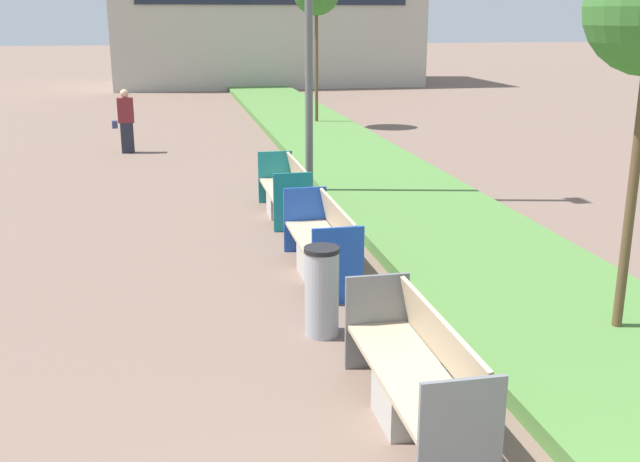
{
  "coord_description": "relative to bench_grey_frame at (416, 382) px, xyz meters",
  "views": [
    {
      "loc": [
        -0.96,
        -2.27,
        3.29
      ],
      "look_at": [
        0.9,
        6.86,
        0.6
      ],
      "focal_mm": 42.0,
      "sensor_mm": 36.0,
      "label": 1
    }
  ],
  "objects": [
    {
      "name": "planter_grass_strip",
      "position": [
        2.26,
        8.94,
        -0.28
      ],
      "size": [
        2.8,
        120.0,
        0.18
      ],
      "color": "#4C7A38",
      "rests_on": "ground"
    },
    {
      "name": "building_backdrop",
      "position": [
        3.06,
        32.73,
        3.59
      ],
      "size": [
        14.52,
        6.95,
        7.93
      ],
      "color": "#B2AD9E",
      "rests_on": "ground"
    },
    {
      "name": "bench_grey_frame",
      "position": [
        0.0,
        0.0,
        0.0
      ],
      "size": [
        0.65,
        2.18,
        0.94
      ],
      "color": "#ADA8A0",
      "rests_on": "ground"
    },
    {
      "name": "bench_blue_frame",
      "position": [
        -0.0,
        3.81,
        -0.0
      ],
      "size": [
        0.65,
        2.17,
        0.94
      ],
      "color": "#ADA8A0",
      "rests_on": "ground"
    },
    {
      "name": "bench_teal_frame",
      "position": [
        -0.0,
        6.91,
        -0.01
      ],
      "size": [
        0.65,
        2.0,
        0.94
      ],
      "color": "#ADA8A0",
      "rests_on": "ground"
    },
    {
      "name": "litter_bin",
      "position": [
        -0.4,
        1.91,
        0.12
      ],
      "size": [
        0.38,
        0.38,
        0.98
      ],
      "color": "#9EA0A5",
      "rests_on": "ground"
    },
    {
      "name": "pedestrian_walking",
      "position": [
        -2.91,
        13.72,
        0.42
      ],
      "size": [
        0.53,
        0.24,
        1.57
      ],
      "color": "#232633",
      "rests_on": "ground"
    }
  ]
}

